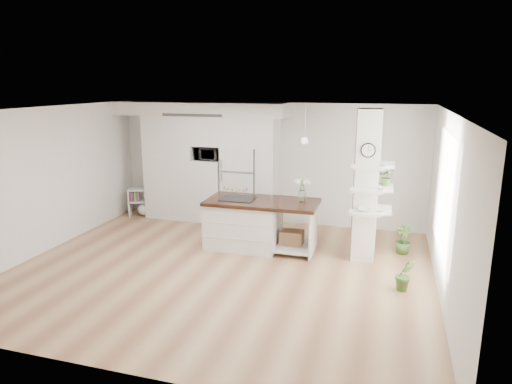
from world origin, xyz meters
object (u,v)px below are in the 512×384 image
Objects in this scene: refrigerator at (241,185)px; kitchen_island at (250,223)px; floor_plant_a at (405,274)px; bookshelf at (142,204)px.

kitchen_island is (0.67, -1.48, -0.38)m from refrigerator.
refrigerator is 4.44m from floor_plant_a.
kitchen_island is at bearing -46.10° from bookshelf.
kitchen_island is 3.38m from bookshelf.
kitchen_island is at bearing -65.63° from refrigerator.
refrigerator is at bearing 143.21° from floor_plant_a.
kitchen_island is 4.02× the size of floor_plant_a.
bookshelf is at bearing -175.93° from refrigerator.
bookshelf is (-2.44, -0.17, -0.58)m from refrigerator.
bookshelf is 6.46m from floor_plant_a.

